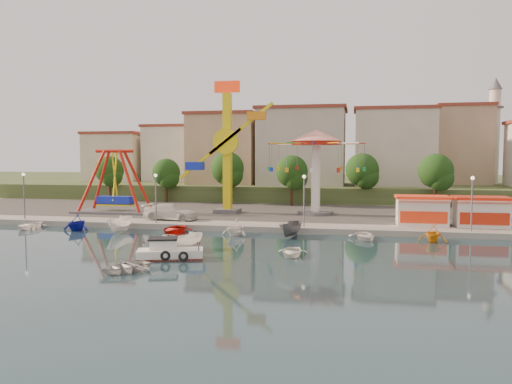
% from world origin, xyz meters
% --- Properties ---
extents(ground, '(200.00, 200.00, 0.00)m').
position_xyz_m(ground, '(0.00, 0.00, 0.00)').
color(ground, '#122833').
rests_on(ground, ground).
extents(quay_deck, '(200.00, 100.00, 0.60)m').
position_xyz_m(quay_deck, '(0.00, 62.00, 0.30)').
color(quay_deck, '#9E998E').
rests_on(quay_deck, ground).
extents(asphalt_pad, '(90.00, 28.00, 0.01)m').
position_xyz_m(asphalt_pad, '(0.00, 30.00, 0.60)').
color(asphalt_pad, '#4C4944').
rests_on(asphalt_pad, quay_deck).
extents(hill_terrace, '(200.00, 60.00, 3.00)m').
position_xyz_m(hill_terrace, '(0.00, 67.00, 1.50)').
color(hill_terrace, '#384C26').
rests_on(hill_terrace, ground).
extents(pirate_ship_ride, '(10.00, 5.00, 8.00)m').
position_xyz_m(pirate_ship_ride, '(-16.78, 20.85, 4.39)').
color(pirate_ship_ride, '#59595E').
rests_on(pirate_ship_ride, quay_deck).
extents(kamikaze_tower, '(8.12, 3.10, 16.50)m').
position_xyz_m(kamikaze_tower, '(-2.35, 23.30, 8.41)').
color(kamikaze_tower, '#59595E').
rests_on(kamikaze_tower, quay_deck).
extents(wave_swinger, '(11.60, 11.60, 10.40)m').
position_xyz_m(wave_swinger, '(8.29, 24.01, 8.20)').
color(wave_swinger, '#59595E').
rests_on(wave_swinger, quay_deck).
extents(booth_left, '(5.40, 3.78, 3.08)m').
position_xyz_m(booth_left, '(19.90, 16.49, 2.16)').
color(booth_left, white).
rests_on(booth_left, quay_deck).
extents(booth_mid, '(5.40, 3.78, 3.08)m').
position_xyz_m(booth_mid, '(25.64, 16.49, 2.16)').
color(booth_mid, white).
rests_on(booth_mid, quay_deck).
extents(lamp_post_0, '(0.14, 0.14, 5.00)m').
position_xyz_m(lamp_post_0, '(-24.00, 13.00, 3.10)').
color(lamp_post_0, '#59595E').
rests_on(lamp_post_0, quay_deck).
extents(lamp_post_1, '(0.14, 0.14, 5.00)m').
position_xyz_m(lamp_post_1, '(-8.00, 13.00, 3.10)').
color(lamp_post_1, '#59595E').
rests_on(lamp_post_1, quay_deck).
extents(lamp_post_2, '(0.14, 0.14, 5.00)m').
position_xyz_m(lamp_post_2, '(8.00, 13.00, 3.10)').
color(lamp_post_2, '#59595E').
rests_on(lamp_post_2, quay_deck).
extents(lamp_post_3, '(0.14, 0.14, 5.00)m').
position_xyz_m(lamp_post_3, '(24.00, 13.00, 3.10)').
color(lamp_post_3, '#59595E').
rests_on(lamp_post_3, quay_deck).
extents(tree_0, '(4.60, 4.60, 7.19)m').
position_xyz_m(tree_0, '(-26.00, 36.98, 5.47)').
color(tree_0, '#382314').
rests_on(tree_0, quay_deck).
extents(tree_1, '(4.35, 4.35, 6.80)m').
position_xyz_m(tree_1, '(-16.00, 36.24, 5.20)').
color(tree_1, '#382314').
rests_on(tree_1, quay_deck).
extents(tree_2, '(5.02, 5.02, 7.85)m').
position_xyz_m(tree_2, '(-6.00, 35.81, 5.92)').
color(tree_2, '#382314').
rests_on(tree_2, quay_deck).
extents(tree_3, '(4.68, 4.68, 7.32)m').
position_xyz_m(tree_3, '(4.00, 34.36, 5.55)').
color(tree_3, '#382314').
rests_on(tree_3, quay_deck).
extents(tree_4, '(4.86, 4.86, 7.60)m').
position_xyz_m(tree_4, '(14.00, 37.35, 5.75)').
color(tree_4, '#382314').
rests_on(tree_4, quay_deck).
extents(tree_5, '(4.83, 4.83, 7.54)m').
position_xyz_m(tree_5, '(24.00, 35.54, 5.71)').
color(tree_5, '#382314').
rests_on(tree_5, quay_deck).
extents(building_0, '(9.26, 9.53, 11.87)m').
position_xyz_m(building_0, '(-33.37, 46.06, 8.93)').
color(building_0, beige).
rests_on(building_0, hill_terrace).
extents(building_1, '(12.33, 9.01, 8.63)m').
position_xyz_m(building_1, '(-21.33, 51.38, 7.32)').
color(building_1, silver).
rests_on(building_1, hill_terrace).
extents(building_2, '(11.95, 9.28, 11.23)m').
position_xyz_m(building_2, '(-8.19, 51.96, 8.62)').
color(building_2, tan).
rests_on(building_2, hill_terrace).
extents(building_3, '(12.59, 10.50, 9.20)m').
position_xyz_m(building_3, '(5.60, 48.80, 7.60)').
color(building_3, beige).
rests_on(building_3, hill_terrace).
extents(building_4, '(10.75, 9.23, 9.24)m').
position_xyz_m(building_4, '(19.07, 52.20, 7.62)').
color(building_4, beige).
rests_on(building_4, hill_terrace).
extents(building_5, '(12.77, 10.96, 11.21)m').
position_xyz_m(building_5, '(32.37, 50.33, 8.61)').
color(building_5, tan).
rests_on(building_5, hill_terrace).
extents(minaret, '(2.80, 2.80, 18.00)m').
position_xyz_m(minaret, '(36.00, 54.00, 12.55)').
color(minaret, silver).
rests_on(minaret, hill_terrace).
extents(cabin_motorboat, '(5.24, 3.26, 1.73)m').
position_xyz_m(cabin_motorboat, '(-0.71, -2.05, 0.46)').
color(cabin_motorboat, white).
rests_on(cabin_motorboat, ground).
extents(rowboat_a, '(2.40, 3.31, 0.68)m').
position_xyz_m(rowboat_a, '(8.30, 0.81, 0.34)').
color(rowboat_a, white).
rests_on(rowboat_a, ground).
extents(rowboat_b, '(4.09, 4.38, 0.74)m').
position_xyz_m(rowboat_b, '(-2.06, -6.68, 0.37)').
color(rowboat_b, silver).
rests_on(rowboat_b, ground).
extents(skiff, '(3.52, 3.89, 1.48)m').
position_xyz_m(skiff, '(-0.82, 1.43, 0.74)').
color(skiff, white).
rests_on(skiff, ground).
extents(van, '(6.29, 2.86, 1.79)m').
position_xyz_m(van, '(-7.27, 15.45, 1.49)').
color(van, silver).
rests_on(van, quay_deck).
extents(moored_boat_0, '(3.14, 4.14, 0.81)m').
position_xyz_m(moored_boat_0, '(-21.22, 9.80, 0.40)').
color(moored_boat_0, white).
rests_on(moored_boat_0, ground).
extents(moored_boat_1, '(2.78, 3.22, 1.69)m').
position_xyz_m(moored_boat_1, '(-15.53, 9.80, 0.85)').
color(moored_boat_1, '#12179E').
rests_on(moored_boat_1, ground).
extents(moored_boat_2, '(1.84, 4.26, 1.61)m').
position_xyz_m(moored_boat_2, '(-10.63, 9.80, 0.81)').
color(moored_boat_2, white).
rests_on(moored_boat_2, ground).
extents(moored_boat_3, '(3.03, 4.20, 0.86)m').
position_xyz_m(moored_boat_3, '(-4.77, 9.80, 0.43)').
color(moored_boat_3, red).
rests_on(moored_boat_3, ground).
extents(moored_boat_4, '(3.51, 3.79, 1.64)m').
position_xyz_m(moored_boat_4, '(1.60, 9.80, 0.82)').
color(moored_boat_4, white).
rests_on(moored_boat_4, ground).
extents(moored_boat_5, '(2.47, 4.27, 1.55)m').
position_xyz_m(moored_boat_5, '(7.07, 9.80, 0.78)').
color(moored_boat_5, '#56565B').
rests_on(moored_boat_5, ground).
extents(moored_boat_6, '(3.26, 4.05, 0.75)m').
position_xyz_m(moored_boat_6, '(14.00, 9.80, 0.37)').
color(moored_boat_6, white).
rests_on(moored_boat_6, ground).
extents(moored_boat_7, '(3.39, 3.67, 1.60)m').
position_xyz_m(moored_boat_7, '(20.09, 9.80, 0.80)').
color(moored_boat_7, orange).
rests_on(moored_boat_7, ground).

